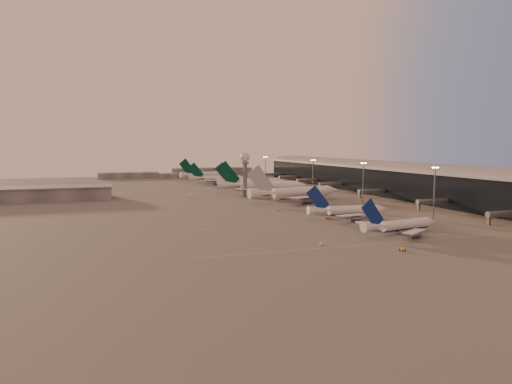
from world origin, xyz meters
name	(u,v)px	position (x,y,z in m)	size (l,w,h in m)	color
ground	(319,227)	(0.00, 0.00, 0.00)	(700.00, 700.00, 0.00)	#4E4C4C
taxiway_markings	(322,207)	(30.00, 56.00, 0.01)	(180.00, 185.25, 0.02)	#D9D44C
terminal	(386,178)	(107.88, 110.09, 10.52)	(57.00, 362.00, 23.04)	black
hangar	(44,193)	(-120.00, 140.00, 4.32)	(82.00, 27.00, 8.50)	slate
radar_tower	(245,165)	(5.00, 120.00, 20.95)	(6.40, 6.40, 31.10)	#575A5F
mast_a	(434,190)	(58.00, 0.00, 13.74)	(3.60, 0.56, 25.00)	#575A5F
mast_b	(363,181)	(55.00, 55.00, 13.74)	(3.60, 0.56, 25.00)	#575A5F
mast_c	(313,175)	(50.00, 110.00, 13.74)	(3.60, 0.56, 25.00)	#575A5F
mast_d	(265,169)	(48.00, 200.00, 13.74)	(3.60, 0.56, 25.00)	#575A5F
distant_horizon	(187,173)	(2.62, 325.14, 3.89)	(165.00, 37.50, 9.00)	slate
narrowbody_near	(400,227)	(23.08, -23.44, 3.02)	(37.98, 30.09, 14.91)	silver
narrowbody_mid	(348,212)	(23.33, 16.73, 3.24)	(40.97, 32.62, 16.00)	silver
widebody_white	(296,195)	(26.74, 85.15, 3.98)	(64.77, 51.47, 22.95)	silver
greentail_a	(262,188)	(22.36, 134.98, 4.12)	(62.88, 50.15, 23.30)	silver
greentail_b	(252,183)	(28.25, 177.49, 3.68)	(56.37, 45.01, 20.82)	silver
greentail_c	(218,180)	(12.40, 224.35, 3.37)	(51.67, 41.26, 19.06)	silver
greentail_d	(209,176)	(13.34, 267.87, 3.86)	(58.92, 46.99, 21.83)	silver
gsv_truck_a	(322,243)	(-14.47, -31.32, 1.04)	(5.34, 3.44, 2.03)	silver
gsv_tug_near	(403,250)	(6.54, -47.36, 0.48)	(2.39, 3.49, 0.93)	#F0A31C
gsv_catering_a	(432,220)	(50.06, -8.37, 1.97)	(5.24, 4.00, 3.93)	silver
gsv_tug_mid	(328,218)	(13.79, 18.22, 0.55)	(4.23, 3.18, 1.08)	#F0A31C
gsv_truck_b	(351,208)	(40.07, 42.42, 1.05)	(5.33, 2.62, 2.06)	#F0A31C
gsv_truck_c	(278,209)	(1.70, 50.56, 1.18)	(5.37, 5.62, 2.31)	#F0A31C
gsv_catering_b	(361,198)	(65.47, 73.92, 1.84)	(4.86, 3.09, 3.69)	#F0A31C
gsv_tug_far	(278,200)	(17.09, 90.12, 0.45)	(3.38, 3.56, 0.88)	silver
gsv_truck_d	(191,194)	(-29.01, 133.13, 1.28)	(3.79, 6.59, 2.51)	silver
gsv_tug_hangar	(282,188)	(49.55, 164.55, 0.50)	(3.93, 3.32, 0.97)	silver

